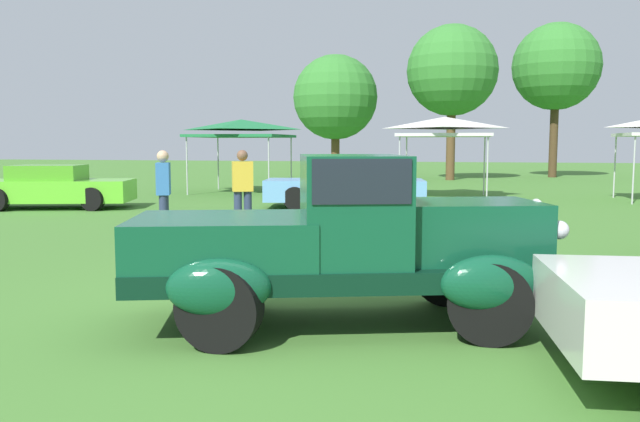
{
  "coord_description": "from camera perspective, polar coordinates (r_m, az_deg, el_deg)",
  "views": [
    {
      "loc": [
        1.79,
        -6.22,
        1.81
      ],
      "look_at": [
        0.13,
        1.41,
        1.0
      ],
      "focal_mm": 36.19,
      "sensor_mm": 36.0,
      "label": 1
    }
  ],
  "objects": [
    {
      "name": "ground_plane",
      "position": [
        6.72,
        -3.67,
        -9.68
      ],
      "size": [
        120.0,
        120.0,
        0.0
      ],
      "primitive_type": "plane",
      "color": "#42752D"
    },
    {
      "name": "canopy_tent_center_field",
      "position": [
        22.11,
        10.97,
        7.44
      ],
      "size": [
        3.04,
        3.04,
        2.71
      ],
      "color": "#B7B7BC",
      "rests_on": "ground_plane"
    },
    {
      "name": "show_car_skyblue",
      "position": [
        18.38,
        2.07,
        2.18
      ],
      "size": [
        4.7,
        2.38,
        1.22
      ],
      "color": "#669EDB",
      "rests_on": "ground_plane"
    },
    {
      "name": "show_car_lime",
      "position": [
        19.61,
        -22.52,
        1.96
      ],
      "size": [
        4.49,
        2.74,
        1.22
      ],
      "color": "#60C62D",
      "rests_on": "ground_plane"
    },
    {
      "name": "feature_pickup_truck",
      "position": [
        6.4,
        2.2,
        -2.57
      ],
      "size": [
        4.31,
        2.68,
        1.7
      ],
      "color": "black",
      "rests_on": "ground_plane"
    },
    {
      "name": "treeline_mid_left",
      "position": [
        33.32,
        11.61,
        12.04
      ],
      "size": [
        4.49,
        4.49,
        7.69
      ],
      "color": "brown",
      "rests_on": "ground_plane"
    },
    {
      "name": "treeline_center",
      "position": [
        37.58,
        20.16,
        11.85
      ],
      "size": [
        4.64,
        4.64,
        8.26
      ],
      "color": "#47331E",
      "rests_on": "ground_plane"
    },
    {
      "name": "spectator_between_cars",
      "position": [
        12.46,
        -13.66,
        1.66
      ],
      "size": [
        0.36,
        0.46,
        1.69
      ],
      "color": "#283351",
      "rests_on": "ground_plane"
    },
    {
      "name": "spectator_by_row",
      "position": [
        13.05,
        -6.85,
        1.98
      ],
      "size": [
        0.46,
        0.39,
        1.69
      ],
      "color": "#283351",
      "rests_on": "ground_plane"
    },
    {
      "name": "treeline_far_left",
      "position": [
        34.14,
        1.38,
        10.0
      ],
      "size": [
        4.41,
        4.41,
        6.44
      ],
      "color": "brown",
      "rests_on": "ground_plane"
    },
    {
      "name": "canopy_tent_left_field",
      "position": [
        24.16,
        -6.99,
        7.37
      ],
      "size": [
        3.35,
        3.35,
        2.71
      ],
      "color": "#B7B7BC",
      "rests_on": "ground_plane"
    }
  ]
}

